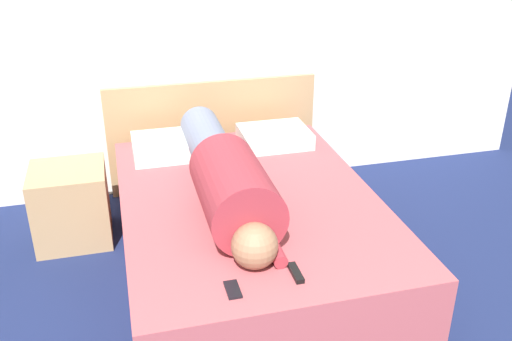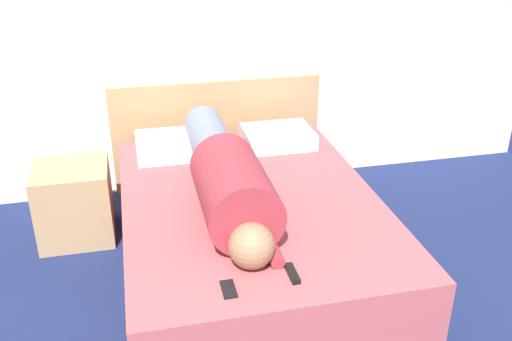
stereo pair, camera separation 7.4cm
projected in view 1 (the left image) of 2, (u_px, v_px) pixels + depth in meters
The scene contains 9 objects.
wall_back at pixel (187, 22), 4.10m from camera, with size 5.67×0.06×2.60m.
bed at pixel (250, 233), 3.50m from camera, with size 1.50×2.08×0.50m.
headboard at pixel (213, 135), 4.45m from camera, with size 1.62×0.04×0.87m.
nightstand at pixel (71, 205), 3.80m from camera, with size 0.48×0.46×0.52m.
person_lying at pixel (226, 177), 3.26m from camera, with size 0.39×1.73×0.39m.
pillow_near_headboard at pixel (170, 146), 3.94m from camera, with size 0.51×0.40×0.12m.
pillow_second at pixel (274, 137), 4.11m from camera, with size 0.49×0.40×0.11m.
tv_remote at pixel (296, 273), 2.69m from camera, with size 0.04×0.15×0.02m.
cell_phone at pixel (233, 290), 2.59m from camera, with size 0.06×0.13×0.01m.
Camera 1 is at (-0.56, -0.40, 2.11)m, focal length 40.00 mm.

